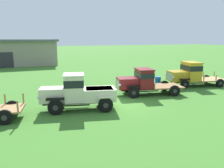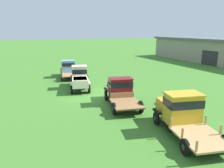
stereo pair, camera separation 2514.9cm
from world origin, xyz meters
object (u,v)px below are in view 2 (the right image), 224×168
Objects in this scene: farm_shed at (210,50)px; vintage_truck_far_side at (181,111)px; vintage_truck_second_in_line at (80,77)px; vintage_truck_midrow_center at (120,90)px; oil_drum_beside_row at (171,106)px; vintage_truck_foreground_near at (68,68)px.

vintage_truck_far_side is (20.94, -24.95, -0.99)m from farm_shed.
farm_shed is 32.59m from vintage_truck_far_side.
vintage_truck_second_in_line is 0.84× the size of vintage_truck_far_side.
oil_drum_beside_row is at bearing 37.60° from vintage_truck_midrow_center.
vintage_truck_second_in_line is at bearing -162.81° from vintage_truck_midrow_center.
vintage_truck_foreground_near is at bearing -165.22° from oil_drum_beside_row.
vintage_truck_far_side is (11.49, 2.90, 0.03)m from vintage_truck_second_in_line.
farm_shed is 4.91× the size of vintage_truck_second_in_line.
vintage_truck_foreground_near is 11.98m from vintage_truck_midrow_center.
vintage_truck_foreground_near is 0.93× the size of vintage_truck_midrow_center.
vintage_truck_midrow_center is 6.57× the size of oil_drum_beside_row.
farm_shed is 29.95m from oil_drum_beside_row.
farm_shed reaches higher than vintage_truck_foreground_near.
vintage_truck_second_in_line is at bearing -154.47° from oil_drum_beside_row.
vintage_truck_foreground_near is (3.21, -27.60, -1.07)m from farm_shed.
oil_drum_beside_row is at bearing 25.53° from vintage_truck_second_in_line.
farm_shed reaches higher than vintage_truck_far_side.
vintage_truck_foreground_near is 15.67m from oil_drum_beside_row.
vintage_truck_far_side is 3.02m from oil_drum_beside_row.
vintage_truck_midrow_center is 4.16m from oil_drum_beside_row.
vintage_truck_far_side is 6.90× the size of oil_drum_beside_row.
vintage_truck_second_in_line is (9.46, -27.85, -1.02)m from farm_shed.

